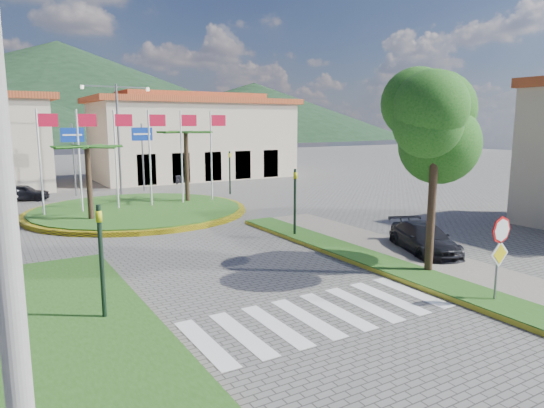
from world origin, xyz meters
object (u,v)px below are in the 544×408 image
roundabout_island (138,210)px  car_side_right (424,239)px  car_dark_a (23,192)px  utility_pole (0,192)px  deciduous_tree (436,126)px  stop_sign (500,246)px  car_dark_b (163,178)px

roundabout_island → car_side_right: roundabout_island is taller
car_dark_a → utility_pole: bearing=-163.4°
deciduous_tree → stop_sign: bearing=-101.2°
car_dark_a → car_dark_b: 11.65m
stop_sign → car_side_right: 5.79m
car_dark_b → utility_pole: bearing=166.6°
stop_sign → car_dark_b: stop_sign is taller
roundabout_island → car_dark_b: bearing=65.4°
roundabout_island → car_dark_b: (5.59, 12.23, 0.40)m
car_dark_b → car_side_right: car_side_right is taller
deciduous_tree → car_dark_a: (-10.96, 25.54, -4.61)m
utility_pole → car_side_right: bearing=25.0°
deciduous_tree → car_dark_b: (0.10, 29.23, -4.60)m
stop_sign → car_dark_a: bearing=109.9°
car_side_right → roundabout_island: bearing=138.4°
roundabout_island → utility_pole: bearing=-108.8°
utility_pole → car_dark_a: (2.04, 30.54, -3.94)m
car_side_right → stop_sign: bearing=-95.5°
stop_sign → car_dark_b: (0.70, 32.27, -1.21)m
deciduous_tree → utility_pole: (-13.00, -5.00, -0.68)m
car_side_right → deciduous_tree: bearing=-113.2°
deciduous_tree → car_dark_b: bearing=89.8°
roundabout_island → deciduous_tree: bearing=-72.1°
roundabout_island → stop_sign: bearing=-76.3°
roundabout_island → car_dark_a: 10.14m
roundabout_island → stop_sign: roundabout_island is taller
roundabout_island → car_side_right: (7.50, -15.00, 0.43)m
roundabout_island → car_dark_b: 13.45m
roundabout_island → car_side_right: size_ratio=3.04×
car_dark_a → car_dark_b: car_dark_b is taller
car_side_right → utility_pole: bearing=-133.2°
car_dark_a → car_dark_b: (11.05, 3.69, 0.02)m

